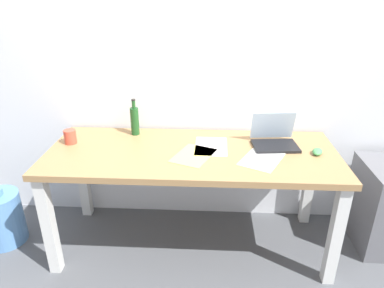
% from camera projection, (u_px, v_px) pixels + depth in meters
% --- Properties ---
extents(ground_plane, '(8.00, 8.00, 0.00)m').
position_uv_depth(ground_plane, '(192.00, 242.00, 2.56)').
color(ground_plane, '#515459').
extents(back_wall, '(5.20, 0.08, 2.60)m').
position_uv_depth(back_wall, '(195.00, 52.00, 2.42)').
color(back_wall, white).
rests_on(back_wall, ground).
extents(desk, '(1.88, 0.75, 0.74)m').
position_uv_depth(desk, '(192.00, 164.00, 2.29)').
color(desk, '#A37A4C').
rests_on(desk, ground).
extents(laptop_right, '(0.31, 0.26, 0.21)m').
position_uv_depth(laptop_right, '(274.00, 139.00, 2.32)').
color(laptop_right, black).
rests_on(laptop_right, desk).
extents(beer_bottle, '(0.06, 0.06, 0.26)m').
position_uv_depth(beer_bottle, '(135.00, 120.00, 2.47)').
color(beer_bottle, '#1E5123').
rests_on(beer_bottle, desk).
extents(computer_mouse, '(0.09, 0.12, 0.03)m').
position_uv_depth(computer_mouse, '(318.00, 152.00, 2.20)').
color(computer_mouse, '#4C9E56').
rests_on(computer_mouse, desk).
extents(coffee_mug, '(0.08, 0.08, 0.09)m').
position_uv_depth(coffee_mug, '(70.00, 137.00, 2.35)').
color(coffee_mug, '#D84C38').
rests_on(coffee_mug, desk).
extents(paper_sheet_front_right, '(0.32, 0.36, 0.00)m').
position_uv_depth(paper_sheet_front_right, '(262.00, 159.00, 2.15)').
color(paper_sheet_front_right, white).
rests_on(paper_sheet_front_right, desk).
extents(paper_sheet_near_back, '(0.22, 0.30, 0.00)m').
position_uv_depth(paper_sheet_near_back, '(211.00, 146.00, 2.32)').
color(paper_sheet_near_back, white).
rests_on(paper_sheet_near_back, desk).
extents(paper_sheet_center, '(0.31, 0.35, 0.00)m').
position_uv_depth(paper_sheet_center, '(194.00, 155.00, 2.19)').
color(paper_sheet_center, '#F4E06B').
rests_on(paper_sheet_center, desk).
extents(water_cooler_jug, '(0.30, 0.30, 0.44)m').
position_uv_depth(water_cooler_jug, '(2.00, 218.00, 2.50)').
color(water_cooler_jug, '#598CC6').
rests_on(water_cooler_jug, ground).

